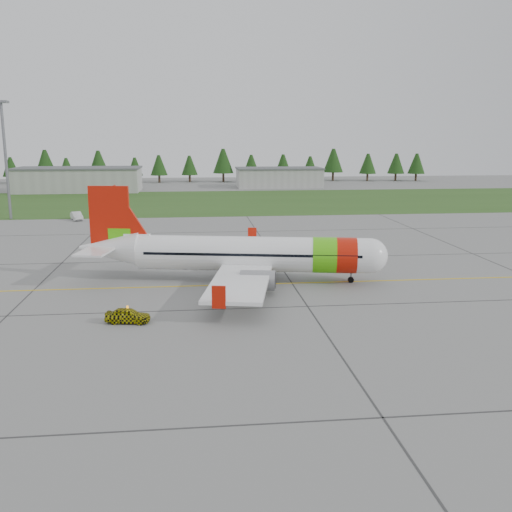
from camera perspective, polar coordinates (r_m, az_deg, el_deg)
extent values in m
plane|color=gray|center=(48.65, -6.49, -5.41)|extent=(320.00, 320.00, 0.00)
cylinder|color=white|center=(57.46, -0.32, 0.22)|extent=(23.60, 7.89, 3.50)
sphere|color=white|center=(57.63, 11.32, 0.02)|extent=(3.50, 3.50, 3.50)
cone|color=white|center=(60.53, -14.44, 0.74)|extent=(6.84, 4.64, 3.50)
cube|color=black|center=(57.60, 11.60, 0.32)|extent=(1.86, 2.57, 0.50)
cylinder|color=#53CD0F|center=(57.28, 6.86, 0.10)|extent=(2.98, 3.96, 3.58)
cylinder|color=red|center=(57.40, 9.01, 0.06)|extent=(2.62, 3.90, 3.58)
cube|color=white|center=(57.71, -0.77, -0.73)|extent=(10.33, 29.17, 0.32)
cube|color=red|center=(71.66, -0.38, 2.15)|extent=(1.09, 0.36, 1.80)
cube|color=red|center=(43.95, -3.74, -4.13)|extent=(1.09, 0.36, 1.80)
cylinder|color=gray|center=(62.52, 0.90, -0.21)|extent=(3.53, 2.47, 1.89)
cylinder|color=gray|center=(52.92, 0.17, -2.44)|extent=(3.53, 2.47, 1.89)
cube|color=red|center=(59.98, -14.43, 3.56)|extent=(4.12, 1.11, 6.83)
cube|color=#53CD0F|center=(59.97, -13.44, 1.70)|extent=(2.37, 0.82, 2.16)
cube|color=white|center=(60.63, -14.86, 0.96)|extent=(4.79, 10.69, 0.20)
cylinder|color=slate|center=(57.92, 9.47, -2.04)|extent=(0.16, 0.16, 1.26)
cylinder|color=black|center=(58.00, 9.46, -2.35)|extent=(0.65, 0.36, 0.61)
cylinder|color=slate|center=(60.45, -1.38, -1.07)|extent=(0.20, 0.20, 1.71)
cylinder|color=black|center=(60.58, -1.72, -1.42)|extent=(0.99, 0.58, 0.93)
cylinder|color=slate|center=(55.59, -1.94, -2.23)|extent=(0.20, 0.20, 1.71)
cylinder|color=black|center=(55.73, -2.30, -2.61)|extent=(0.99, 0.58, 0.93)
imported|color=#D6CE0B|center=(45.82, -12.77, -4.43)|extent=(1.42, 1.59, 3.51)
imported|color=silver|center=(104.91, -17.55, 4.63)|extent=(1.94, 1.89, 4.36)
cube|color=#30561E|center=(129.28, -6.39, 5.41)|extent=(320.00, 50.00, 0.03)
cube|color=gold|center=(56.34, -6.47, -2.99)|extent=(120.00, 0.25, 0.02)
cube|color=#A8A8A3|center=(159.82, -17.31, 7.25)|extent=(32.00, 14.00, 6.00)
cube|color=#A8A8A3|center=(166.71, 2.30, 7.80)|extent=(24.00, 12.00, 5.20)
cylinder|color=slate|center=(109.49, -23.72, 8.58)|extent=(0.50, 0.50, 20.00)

